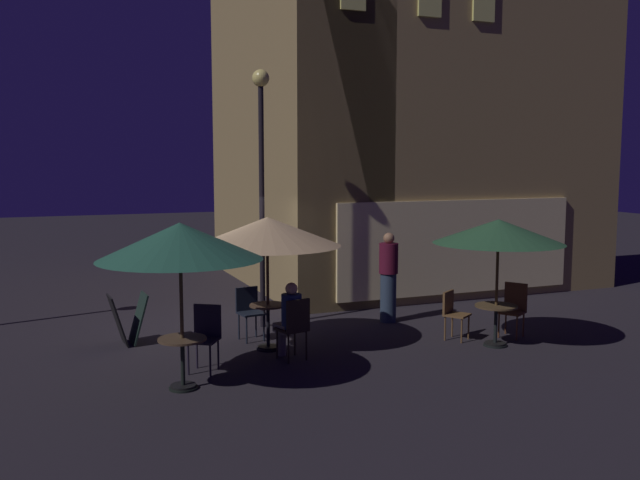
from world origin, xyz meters
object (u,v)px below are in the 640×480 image
at_px(cafe_table_2, 183,353).
at_px(cafe_chair_4, 205,332).
at_px(patio_umbrella_0, 498,232).
at_px(cafe_chair_0, 453,310).
at_px(patio_umbrella_1, 267,232).
at_px(cafe_chair_1, 514,305).
at_px(patron_standing_1, 388,277).
at_px(street_lamp_near_corner, 261,153).
at_px(cafe_table_0, 496,316).
at_px(cafe_chair_2, 249,308).
at_px(cafe_chair_3, 295,324).
at_px(patio_umbrella_2, 180,242).
at_px(menu_sandwich_board, 128,319).
at_px(cafe_table_1, 268,319).
at_px(patron_seated_0, 290,316).

distance_m(cafe_table_2, cafe_chair_4, 0.88).
height_order(patio_umbrella_0, cafe_chair_0, patio_umbrella_0).
relative_size(patio_umbrella_1, cafe_chair_1, 2.55).
relative_size(cafe_chair_1, patron_standing_1, 0.55).
relative_size(street_lamp_near_corner, cafe_table_0, 6.74).
bearing_deg(cafe_chair_0, cafe_table_0, -0.00).
relative_size(cafe_table_0, patio_umbrella_1, 0.29).
distance_m(cafe_chair_2, cafe_chair_3, 1.60).
bearing_deg(patio_umbrella_1, cafe_table_0, -18.73).
relative_size(patio_umbrella_2, cafe_chair_1, 2.41).
height_order(cafe_chair_3, cafe_chair_4, cafe_chair_3).
relative_size(cafe_chair_1, cafe_chair_3, 0.96).
xyz_separation_m(cafe_table_0, cafe_chair_4, (-4.93, 0.48, 0.08)).
height_order(cafe_chair_3, patron_standing_1, patron_standing_1).
distance_m(cafe_table_2, patio_umbrella_2, 1.56).
xyz_separation_m(cafe_chair_0, cafe_chair_2, (-3.37, 1.36, 0.04)).
bearing_deg(patio_umbrella_1, menu_sandwich_board, 150.29).
distance_m(cafe_table_0, cafe_chair_3, 3.53).
relative_size(cafe_chair_3, patron_standing_1, 0.57).
distance_m(street_lamp_near_corner, cafe_chair_4, 3.95).
distance_m(cafe_table_2, cafe_chair_1, 6.17).
relative_size(cafe_table_2, cafe_chair_2, 0.78).
bearing_deg(patio_umbrella_1, cafe_table_1, 0.00).
distance_m(patio_umbrella_2, cafe_chair_4, 1.72).
bearing_deg(patio_umbrella_1, cafe_chair_0, -10.37).
distance_m(cafe_table_2, cafe_chair_0, 5.06).
bearing_deg(cafe_table_0, street_lamp_near_corner, 139.29).
xyz_separation_m(menu_sandwich_board, patio_umbrella_0, (5.85, -2.48, 1.53)).
bearing_deg(street_lamp_near_corner, cafe_chair_4, -124.75).
height_order(cafe_chair_4, patron_seated_0, patron_seated_0).
relative_size(patio_umbrella_2, cafe_chair_0, 2.70).
bearing_deg(cafe_table_0, patron_seated_0, 170.49).
height_order(menu_sandwich_board, cafe_table_0, menu_sandwich_board).
bearing_deg(cafe_table_2, cafe_chair_3, 20.07).
bearing_deg(cafe_table_1, patron_standing_1, 20.31).
height_order(cafe_chair_2, patron_seated_0, patron_seated_0).
bearing_deg(patron_seated_0, menu_sandwich_board, 37.45).
height_order(cafe_chair_4, patron_standing_1, patron_standing_1).
distance_m(cafe_table_0, cafe_chair_2, 4.31).
bearing_deg(cafe_chair_2, cafe_table_0, 53.90).
relative_size(street_lamp_near_corner, cafe_chair_2, 5.22).
bearing_deg(patron_standing_1, cafe_table_1, 66.56).
bearing_deg(cafe_chair_3, patio_umbrella_1, 0.00).
bearing_deg(street_lamp_near_corner, patron_seated_0, -96.18).
relative_size(patio_umbrella_0, patron_seated_0, 1.77).
distance_m(menu_sandwich_board, patio_umbrella_2, 3.21).
distance_m(street_lamp_near_corner, cafe_table_0, 5.17).
bearing_deg(cafe_chair_1, cafe_table_1, -42.31).
height_order(cafe_chair_2, patron_standing_1, patron_standing_1).
height_order(patio_umbrella_0, patio_umbrella_2, patio_umbrella_2).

